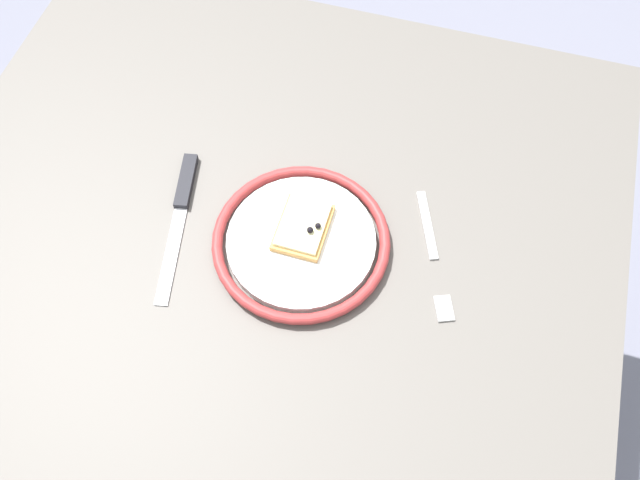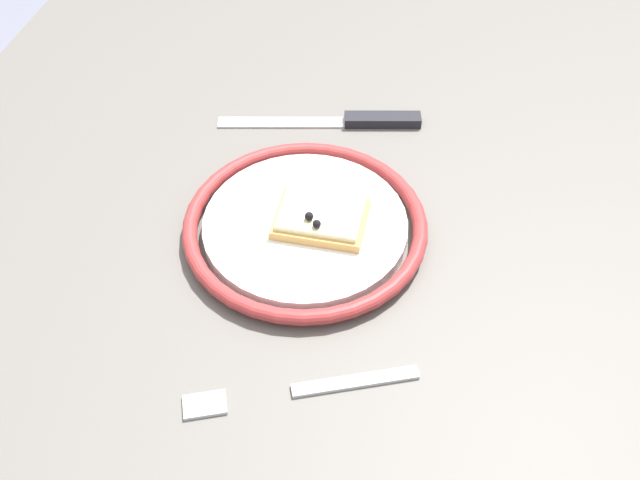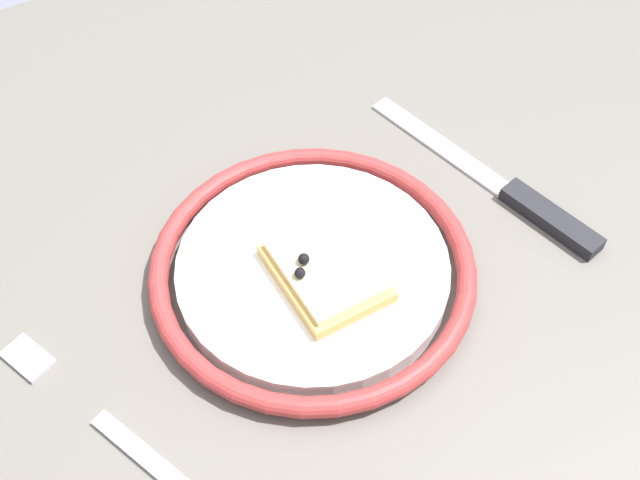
{
  "view_description": "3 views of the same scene",
  "coord_description": "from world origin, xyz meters",
  "px_view_note": "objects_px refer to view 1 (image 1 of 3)",
  "views": [
    {
      "loc": [
        -0.2,
        0.4,
        1.58
      ],
      "look_at": [
        -0.09,
        0.0,
        0.8
      ],
      "focal_mm": 36.78,
      "sensor_mm": 36.0,
      "label": 1
    },
    {
      "loc": [
        -0.54,
        -0.11,
        1.3
      ],
      "look_at": [
        -0.08,
        -0.02,
        0.79
      ],
      "focal_mm": 40.03,
      "sensor_mm": 36.0,
      "label": 2
    },
    {
      "loc": [
        -0.23,
        -0.3,
        1.24
      ],
      "look_at": [
        -0.04,
        0.02,
        0.78
      ],
      "focal_mm": 42.48,
      "sensor_mm": 36.0,
      "label": 3
    }
  ],
  "objects_px": {
    "knife": "(182,201)",
    "dining_table": "(266,262)",
    "pizza_slice_near": "(303,227)",
    "fork": "(433,255)",
    "plate": "(301,241)"
  },
  "relations": [
    {
      "from": "plate",
      "to": "knife",
      "type": "distance_m",
      "value": 0.19
    },
    {
      "from": "plate",
      "to": "fork",
      "type": "distance_m",
      "value": 0.18
    },
    {
      "from": "dining_table",
      "to": "plate",
      "type": "height_order",
      "value": "plate"
    },
    {
      "from": "pizza_slice_near",
      "to": "knife",
      "type": "relative_size",
      "value": 0.38
    },
    {
      "from": "knife",
      "to": "fork",
      "type": "xyz_separation_m",
      "value": [
        -0.37,
        -0.01,
        -0.0
      ]
    },
    {
      "from": "knife",
      "to": "dining_table",
      "type": "bearing_deg",
      "value": 171.12
    },
    {
      "from": "dining_table",
      "to": "fork",
      "type": "xyz_separation_m",
      "value": [
        -0.24,
        -0.03,
        0.09
      ]
    },
    {
      "from": "dining_table",
      "to": "pizza_slice_near",
      "type": "distance_m",
      "value": 0.13
    },
    {
      "from": "fork",
      "to": "plate",
      "type": "bearing_deg",
      "value": 10.43
    },
    {
      "from": "dining_table",
      "to": "fork",
      "type": "relative_size",
      "value": 5.18
    },
    {
      "from": "pizza_slice_near",
      "to": "fork",
      "type": "bearing_deg",
      "value": -174.12
    },
    {
      "from": "pizza_slice_near",
      "to": "knife",
      "type": "distance_m",
      "value": 0.18
    },
    {
      "from": "dining_table",
      "to": "knife",
      "type": "xyz_separation_m",
      "value": [
        0.13,
        -0.02,
        0.09
      ]
    },
    {
      "from": "dining_table",
      "to": "knife",
      "type": "distance_m",
      "value": 0.16
    },
    {
      "from": "fork",
      "to": "dining_table",
      "type": "bearing_deg",
      "value": 8.21
    }
  ]
}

